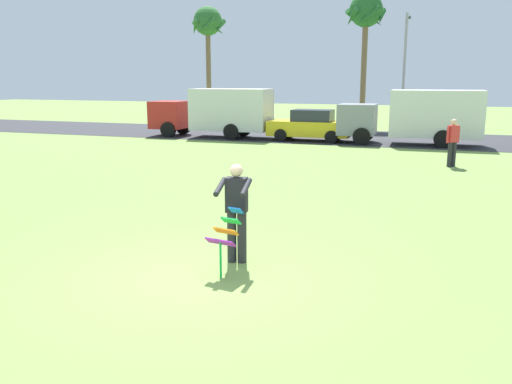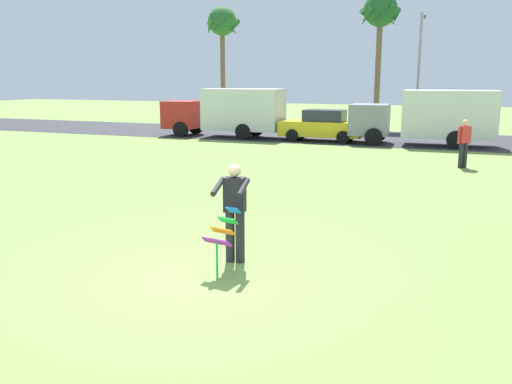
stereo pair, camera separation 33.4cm
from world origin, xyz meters
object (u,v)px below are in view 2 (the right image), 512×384
Objects in this scene: kite_held at (223,233)px; person_walker_near at (464,142)px; parked_truck_red_cab at (229,111)px; streetlight_pole at (419,64)px; parked_car_yellow at (322,126)px; palm_tree_right_near at (380,16)px; person_kite_flyer at (235,209)px; palm_tree_left_near at (222,26)px; parked_truck_grey_van at (431,116)px.

kite_held is 13.39m from person_walker_near.
parked_truck_red_cab is 0.96× the size of streetlight_pole.
palm_tree_right_near is at bearing 81.29° from parked_car_yellow.
parked_truck_red_cab is 5.23m from parked_car_yellow.
person_kite_flyer is at bearing -85.96° from palm_tree_right_near.
person_kite_flyer is 12.79m from person_walker_near.
person_kite_flyer is 0.21× the size of palm_tree_left_near.
person_kite_flyer is at bearing 95.96° from kite_held.
palm_tree_right_near is (6.53, 8.73, 5.61)m from parked_truck_red_cab.
parked_car_yellow is 16.37m from palm_tree_left_near.
parked_car_yellow is at bearing 99.79° from kite_held.
kite_held is at bearing -80.21° from parked_car_yellow.
palm_tree_right_near is (11.91, -2.13, 0.05)m from palm_tree_left_near.
palm_tree_right_near is (1.34, 8.73, 6.25)m from parked_car_yellow.
palm_tree_right_near is 1.20× the size of streetlight_pole.
palm_tree_right_near reaches higher than kite_held.
kite_held is 0.62× the size of person_walker_near.
person_walker_near is (2.89, -14.15, -3.06)m from streetlight_pole.
parked_truck_grey_van reaches higher than kite_held.
person_kite_flyer is 18.83m from parked_truck_grey_van.
streetlight_pole is at bearing 40.13° from parked_truck_red_cab.
palm_tree_left_near is (-13.84, 29.58, 6.02)m from person_kite_flyer.
parked_truck_red_cab is at bearing -63.65° from palm_tree_left_near.
person_kite_flyer is 0.26× the size of parked_truck_grey_van.
kite_held is 28.86m from palm_tree_right_near.
parked_truck_grey_van reaches higher than parked_car_yellow.
parked_truck_grey_van is at bearing 83.88° from person_kite_flyer.
person_kite_flyer is at bearing -65.66° from parked_truck_red_cab.
person_kite_flyer is 0.21× the size of palm_tree_right_near.
parked_truck_grey_van is 11.10m from palm_tree_right_near.
parked_truck_red_cab is 1.60× the size of parked_car_yellow.
parked_truck_grey_van is at bearing -0.01° from parked_car_yellow.
person_kite_flyer is at bearing -106.20° from person_walker_near.
person_kite_flyer is 28.18m from palm_tree_right_near.
palm_tree_left_near is 4.84× the size of person_walker_near.
parked_car_yellow is 10.82m from palm_tree_right_near.
parked_truck_grey_van is (10.48, -0.00, 0.00)m from parked_truck_red_cab.
palm_tree_left_near is at bearing 116.35° from parked_truck_red_cab.
parked_truck_red_cab reaches higher than person_kite_flyer.
palm_tree_left_near is at bearing 145.59° from parked_truck_grey_van.
kite_held is at bearing -66.21° from parked_truck_red_cab.
parked_truck_red_cab is 10.48m from parked_truck_grey_van.
parked_truck_grey_van is at bearing -80.22° from streetlight_pole.
parked_truck_red_cab is (-8.53, 19.36, 0.70)m from kite_held.
kite_held is 0.16× the size of parked_truck_grey_van.
streetlight_pole reaches higher than person_walker_near.
parked_truck_grey_van is 6.64m from person_walker_near.
parked_car_yellow is at bearing -98.71° from palm_tree_right_near.
parked_truck_grey_van is (1.94, 19.36, 0.70)m from kite_held.
palm_tree_right_near is at bearing 53.20° from parked_truck_red_cab.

